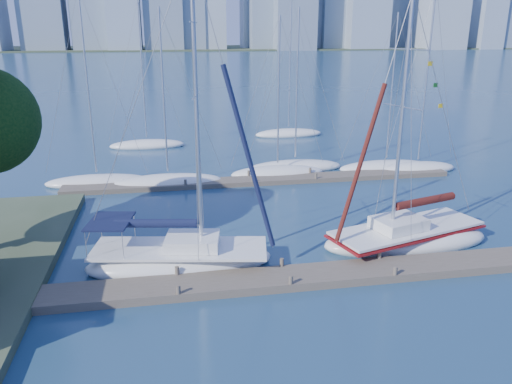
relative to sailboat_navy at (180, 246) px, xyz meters
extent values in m
plane|color=navy|center=(4.80, -2.43, -1.14)|extent=(700.00, 700.00, 0.00)
cube|color=brown|center=(4.80, -2.43, -0.94)|extent=(26.00, 2.00, 0.40)
cube|color=brown|center=(6.80, 13.57, -0.96)|extent=(30.00, 1.80, 0.36)
cube|color=#38472D|center=(4.80, 317.57, -1.14)|extent=(800.00, 100.00, 1.50)
ellipsoid|color=white|center=(0.00, 0.00, -0.87)|extent=(9.56, 4.52, 1.61)
cube|color=white|center=(0.00, 0.00, -0.12)|extent=(8.85, 4.17, 0.13)
cube|color=white|center=(0.63, -0.11, 0.25)|extent=(2.87, 2.36, 0.59)
cylinder|color=silver|center=(1.06, -0.18, 6.67)|extent=(0.19, 0.19, 13.47)
cylinder|color=silver|center=(-1.09, 0.19, 1.11)|extent=(4.31, 0.84, 0.11)
cylinder|color=black|center=(-1.09, 0.19, 1.22)|extent=(4.02, 1.10, 0.43)
cube|color=black|center=(-3.26, 0.56, 1.33)|extent=(2.34, 2.85, 0.09)
ellipsoid|color=white|center=(12.26, 0.53, -0.87)|extent=(9.81, 5.58, 1.64)
cube|color=white|center=(12.26, 0.53, -0.11)|extent=(9.08, 5.15, 0.13)
cube|color=white|center=(11.64, 0.34, 0.28)|extent=(3.07, 2.65, 0.60)
cylinder|color=silver|center=(11.22, 0.22, 5.91)|extent=(0.20, 0.20, 11.93)
cylinder|color=silver|center=(13.34, 0.85, 1.15)|extent=(4.27, 1.36, 0.11)
cylinder|color=#410F0E|center=(13.34, 0.85, 1.26)|extent=(4.02, 1.57, 0.44)
cube|color=maroon|center=(12.26, 0.53, -0.29)|extent=(9.31, 5.32, 0.11)
ellipsoid|color=white|center=(-5.78, 15.32, -0.94)|extent=(8.02, 3.57, 1.12)
cylinder|color=silver|center=(-5.78, 15.32, 6.39)|extent=(0.12, 0.12, 13.04)
ellipsoid|color=white|center=(-0.43, 14.17, -0.92)|extent=(8.48, 3.33, 1.25)
cylinder|color=silver|center=(-0.43, 14.17, 5.83)|extent=(0.14, 0.14, 11.67)
ellipsoid|color=white|center=(8.32, 15.23, -0.92)|extent=(7.66, 2.54, 1.22)
cylinder|color=silver|center=(8.32, 15.23, 5.58)|extent=(0.13, 0.13, 11.22)
ellipsoid|color=white|center=(10.15, 16.70, -0.92)|extent=(8.39, 5.22, 1.24)
cylinder|color=silver|center=(10.15, 16.70, 5.89)|extent=(0.14, 0.14, 11.82)
ellipsoid|color=white|center=(17.72, 15.41, -0.93)|extent=(8.16, 2.40, 1.18)
cylinder|color=silver|center=(17.72, 15.41, 5.68)|extent=(0.13, 0.13, 11.51)
ellipsoid|color=white|center=(20.18, 14.55, -0.93)|extent=(6.91, 3.24, 1.14)
cylinder|color=silver|center=(20.18, 14.55, 6.68)|extent=(0.12, 0.12, 13.58)
ellipsoid|color=white|center=(-2.38, 27.65, -0.93)|extent=(7.78, 4.06, 1.17)
cylinder|color=silver|center=(-2.38, 27.65, 6.34)|extent=(0.13, 0.13, 12.83)
ellipsoid|color=white|center=(13.02, 30.72, -0.92)|extent=(7.69, 2.97, 1.20)
cylinder|color=silver|center=(13.02, 30.72, 6.95)|extent=(0.13, 0.13, 13.99)
cube|color=slate|center=(-64.92, 285.07, 23.25)|extent=(23.26, 17.63, 48.78)
cube|color=#8592A0|center=(-42.74, 307.00, 17.35)|extent=(15.81, 17.61, 36.99)
cube|color=#8091A5|center=(-21.14, 282.49, 18.85)|extent=(18.31, 19.81, 39.99)
cube|color=slate|center=(0.59, 284.25, 16.61)|extent=(21.94, 16.86, 35.50)
cube|color=#8592A0|center=(96.22, 292.29, 21.34)|extent=(14.99, 17.11, 44.96)
cube|color=#8091A5|center=(120.58, 277.17, 24.89)|extent=(24.30, 18.80, 52.07)
cube|color=slate|center=(151.86, 307.09, 26.60)|extent=(15.27, 17.52, 55.48)
cube|color=#8592A0|center=(168.89, 276.51, 17.89)|extent=(25.22, 23.94, 38.07)
cube|color=#8091A5|center=(199.30, 276.62, 18.82)|extent=(15.58, 21.38, 39.92)
camera|label=1|loc=(-0.27, -22.78, 10.10)|focal=35.00mm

